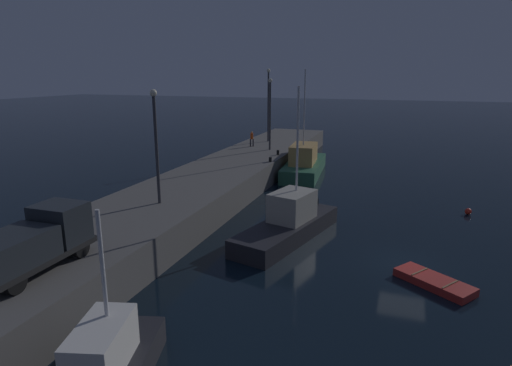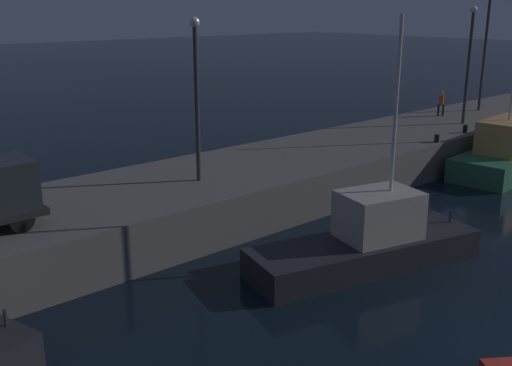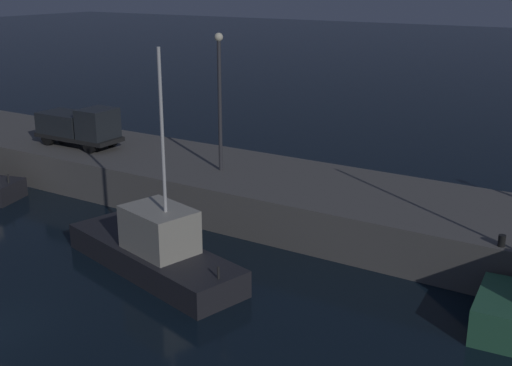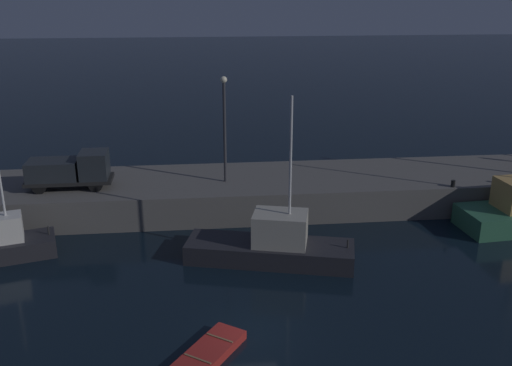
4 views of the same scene
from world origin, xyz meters
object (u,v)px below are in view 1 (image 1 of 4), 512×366
Objects in this scene: lamp_post_east at (270,108)px; dockworker at (252,138)px; dinghy_red_small at (434,282)px; bollard_central at (270,160)px; mooring_buoy_near at (468,211)px; lamp_post_central at (268,100)px; utility_truck at (34,242)px; lamp_post_west at (156,137)px; fishing_boat_white at (289,223)px; fishing_trawler_red at (304,164)px; bollard_west at (278,153)px.

dockworker is at bearing 61.82° from lamp_post_east.
bollard_central is at bearing 39.67° from dinghy_red_small.
lamp_post_central is at bearing 52.50° from mooring_buoy_near.
utility_truck is (-8.51, 16.18, 3.20)m from dinghy_red_small.
fishing_boat_white is at bearing -74.60° from lamp_post_west.
lamp_post_central reaches higher than fishing_boat_white.
fishing_trawler_red is at bearing -109.63° from lamp_post_east.
lamp_post_east reaches higher than lamp_post_west.
lamp_post_west is at bearing -175.10° from dockworker.
fishing_boat_white is at bearing -161.13° from bollard_west.
fishing_boat_white reaches higher than lamp_post_west.
lamp_post_west is at bearing 166.33° from fishing_trawler_red.
dinghy_red_small is 8.61× the size of bollard_central.
lamp_post_central is at bearing 2.63° from utility_truck.
dinghy_red_small is 8.18× the size of mooring_buoy_near.
lamp_post_central is at bearing 31.90° from dinghy_red_small.
mooring_buoy_near is 17.27m from bollard_central.
dockworker is 6.01m from bollard_west.
lamp_post_central reaches higher than dockworker.
bollard_west is at bearing -155.94° from lamp_post_central.
lamp_post_east is (1.50, 4.21, 5.44)m from fishing_trawler_red.
lamp_post_central is (24.92, 9.40, 6.15)m from fishing_boat_white.
lamp_post_west is at bearing 1.78° from utility_truck.
lamp_post_central is 37.49m from utility_truck.
lamp_post_east is (21.41, -0.63, 0.23)m from lamp_post_west.
fishing_trawler_red is 6.22× the size of dockworker.
lamp_post_central is (28.75, 17.90, 6.95)m from dinghy_red_small.
lamp_post_central is at bearing 40.83° from fishing_trawler_red.
lamp_post_west is 14.46× the size of bollard_west.
fishing_boat_white is 14.53m from mooring_buoy_near.
utility_truck reaches higher than bollard_west.
bollard_west is at bearing -7.23° from lamp_post_west.
dinghy_red_small is at bearing -140.33° from bollard_central.
lamp_post_east is 5.31m from bollard_west.
fishing_trawler_red is 30.46m from utility_truck.
fishing_boat_white is 21.32m from lamp_post_east.
fishing_boat_white reaches higher than mooring_buoy_near.
lamp_post_west reaches higher than dockworker.
bollard_west is at bearing -147.42° from lamp_post_east.
mooring_buoy_near is at bearing -118.62° from lamp_post_east.
lamp_post_west is 15.64× the size of bollard_central.
lamp_post_east is (23.03, 15.86, 6.41)m from dinghy_red_small.
fishing_boat_white is 22.97m from dockworker.
lamp_post_central is at bearing 18.75° from bollard_central.
fishing_boat_white is (-17.70, -3.16, -0.17)m from fishing_trawler_red.
bollard_central is at bearing 22.45° from fishing_boat_white.
lamp_post_west is (-19.90, 4.84, 5.21)m from fishing_trawler_red.
dockworker is (20.59, 9.96, 2.15)m from fishing_boat_white.
bollard_west is (18.68, -2.37, -3.98)m from lamp_post_west.
utility_truck is at bearing -176.06° from dockworker.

